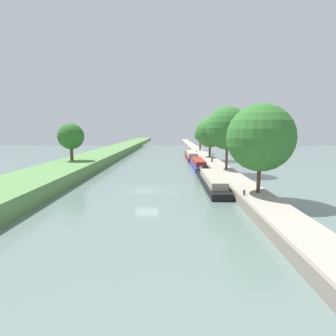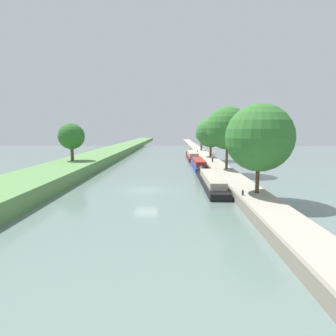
{
  "view_description": "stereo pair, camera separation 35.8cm",
  "coord_description": "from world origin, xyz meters",
  "px_view_note": "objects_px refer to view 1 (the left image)",
  "views": [
    {
      "loc": [
        2.6,
        -29.47,
        6.61
      ],
      "look_at": [
        2.21,
        10.22,
        1.0
      ],
      "focal_mm": 29.56,
      "sensor_mm": 36.0,
      "label": 1
    },
    {
      "loc": [
        2.96,
        -29.47,
        6.61
      ],
      "look_at": [
        2.21,
        10.22,
        1.0
      ],
      "focal_mm": 29.56,
      "sensor_mm": 36.0,
      "label": 2
    }
  ],
  "objects_px": {
    "narrowboat_black": "(210,180)",
    "narrowboat_blue": "(198,164)",
    "mooring_bollard_far": "(196,151)",
    "narrowboat_maroon": "(191,155)",
    "mooring_bollard_near": "(244,193)",
    "person_walking": "(212,157)"
  },
  "relations": [
    {
      "from": "narrowboat_black",
      "to": "narrowboat_blue",
      "type": "height_order",
      "value": "narrowboat_blue"
    },
    {
      "from": "narrowboat_black",
      "to": "mooring_bollard_far",
      "type": "relative_size",
      "value": 34.82
    },
    {
      "from": "narrowboat_black",
      "to": "narrowboat_blue",
      "type": "bearing_deg",
      "value": 90.32
    },
    {
      "from": "narrowboat_blue",
      "to": "person_walking",
      "type": "relative_size",
      "value": 7.95
    },
    {
      "from": "narrowboat_blue",
      "to": "person_walking",
      "type": "xyz_separation_m",
      "value": [
        2.62,
        1.36,
        1.04
      ]
    },
    {
      "from": "narrowboat_black",
      "to": "narrowboat_maroon",
      "type": "relative_size",
      "value": 0.95
    },
    {
      "from": "mooring_bollard_near",
      "to": "mooring_bollard_far",
      "type": "xyz_separation_m",
      "value": [
        0.0,
        46.07,
        0.0
      ]
    },
    {
      "from": "narrowboat_black",
      "to": "narrowboat_blue",
      "type": "distance_m",
      "value": 14.72
    },
    {
      "from": "narrowboat_black",
      "to": "person_walking",
      "type": "relative_size",
      "value": 9.44
    },
    {
      "from": "mooring_bollard_near",
      "to": "narrowboat_black",
      "type": "bearing_deg",
      "value": 101.26
    },
    {
      "from": "narrowboat_black",
      "to": "narrowboat_blue",
      "type": "xyz_separation_m",
      "value": [
        -0.08,
        14.72,
        0.07
      ]
    },
    {
      "from": "narrowboat_maroon",
      "to": "narrowboat_black",
      "type": "bearing_deg",
      "value": -89.74
    },
    {
      "from": "narrowboat_black",
      "to": "narrowboat_maroon",
      "type": "bearing_deg",
      "value": 90.26
    },
    {
      "from": "narrowboat_maroon",
      "to": "mooring_bollard_near",
      "type": "distance_m",
      "value": 38.91
    },
    {
      "from": "narrowboat_black",
      "to": "narrowboat_blue",
      "type": "relative_size",
      "value": 1.19
    },
    {
      "from": "narrowboat_maroon",
      "to": "mooring_bollard_near",
      "type": "bearing_deg",
      "value": -87.26
    },
    {
      "from": "narrowboat_maroon",
      "to": "person_walking",
      "type": "distance_m",
      "value": 14.41
    },
    {
      "from": "narrowboat_blue",
      "to": "mooring_bollard_far",
      "type": "distance_m",
      "value": 22.75
    },
    {
      "from": "narrowboat_blue",
      "to": "person_walking",
      "type": "distance_m",
      "value": 3.13
    },
    {
      "from": "person_walking",
      "to": "mooring_bollard_near",
      "type": "bearing_deg",
      "value": -91.88
    },
    {
      "from": "narrowboat_maroon",
      "to": "mooring_bollard_near",
      "type": "relative_size",
      "value": 36.8
    },
    {
      "from": "narrowboat_maroon",
      "to": "mooring_bollard_far",
      "type": "xyz_separation_m",
      "value": [
        1.86,
        7.2,
        0.38
      ]
    }
  ]
}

